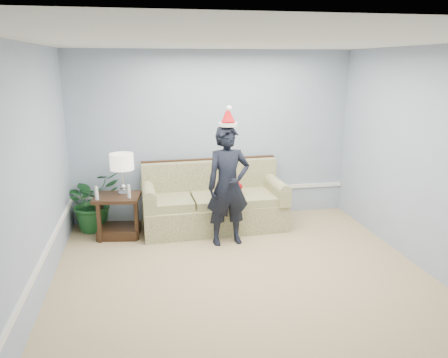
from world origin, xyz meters
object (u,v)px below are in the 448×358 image
Objects in this scene: sofa at (213,204)px; teddy_bear at (230,185)px; man at (228,186)px; houseplant at (93,201)px; side_table at (119,220)px; table_lamp at (122,163)px.

sofa is 4.76× the size of teddy_bear.
man is at bearing -91.81° from teddy_bear.
houseplant is 1.98× the size of teddy_bear.
sofa is 2.40× the size of houseplant.
side_table is 0.42× the size of man.
houseplant is at bearing 171.64° from sofa.
table_lamp is 1.63m from teddy_bear.
side_table is at bearing 154.70° from man.
houseplant is (-1.83, 0.20, 0.10)m from sofa.
teddy_bear is (1.58, -0.07, -0.39)m from table_lamp.
side_table is at bearing -167.87° from teddy_bear.
houseplant is at bearing 149.34° from man.
houseplant is 2.16m from man.
teddy_bear is at bearing -35.40° from sofa.
teddy_bear is at bearing -0.38° from side_table.
teddy_bear is at bearing 69.82° from man.
teddy_bear is (2.06, -0.36, 0.24)m from houseplant.
sofa is at bearing 3.49° from table_lamp.
side_table is 1.55× the size of teddy_bear.
side_table is at bearing -144.88° from table_lamp.
side_table is 0.56m from houseplant.
teddy_bear is at bearing -2.70° from table_lamp.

